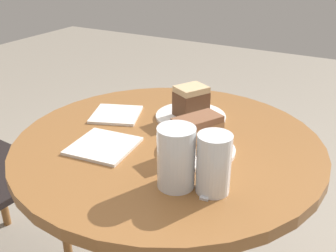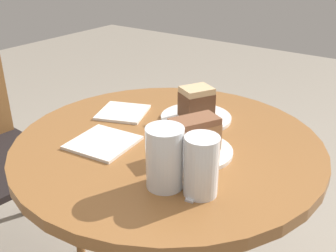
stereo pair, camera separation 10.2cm
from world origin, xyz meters
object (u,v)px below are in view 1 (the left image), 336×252
(cake_slice_near, at_px, (197,133))
(plate_far, at_px, (191,116))
(plate_near, at_px, (196,150))
(cake_slice_far, at_px, (191,101))
(glass_lemonade, at_px, (176,160))
(glass_water, at_px, (214,167))

(cake_slice_near, bearing_deg, plate_far, 30.42)
(plate_near, bearing_deg, cake_slice_far, 30.42)
(glass_lemonade, height_order, glass_water, glass_lemonade)
(cake_slice_near, xyz_separation_m, cake_slice_far, (0.18, 0.10, 0.00))
(glass_lemonade, bearing_deg, plate_far, 21.22)
(glass_water, bearing_deg, cake_slice_near, 36.77)
(plate_near, height_order, plate_far, same)
(plate_near, distance_m, cake_slice_far, 0.21)
(plate_far, relative_size, glass_water, 1.59)
(cake_slice_far, bearing_deg, plate_far, 90.00)
(cake_slice_far, xyz_separation_m, glass_water, (-0.31, -0.20, 0.00))
(glass_lemonade, relative_size, glass_water, 1.05)
(plate_far, height_order, glass_water, glass_water)
(glass_lemonade, bearing_deg, cake_slice_near, 9.40)
(cake_slice_near, height_order, cake_slice_far, cake_slice_far)
(plate_near, relative_size, plate_far, 0.93)
(plate_far, distance_m, glass_lemonade, 0.36)
(glass_water, bearing_deg, glass_lemonade, 104.75)
(plate_far, bearing_deg, cake_slice_near, -149.58)
(cake_slice_far, distance_m, glass_lemonade, 0.36)
(cake_slice_near, distance_m, cake_slice_far, 0.20)
(glass_lemonade, xyz_separation_m, glass_water, (0.02, -0.08, -0.01))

